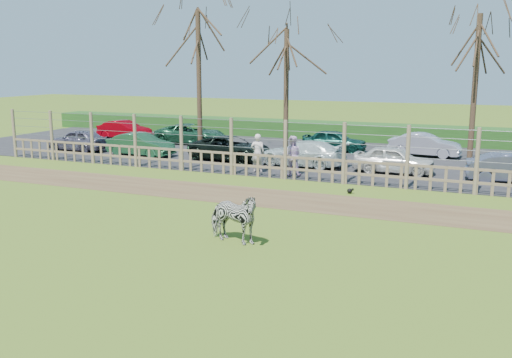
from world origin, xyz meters
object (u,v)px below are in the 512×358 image
at_px(car_11, 425,145).
at_px(car_2, 231,148).
at_px(car_8, 191,134).
at_px(car_1, 141,145).
at_px(tree_left, 198,48).
at_px(tree_mid, 286,62).
at_px(crow, 350,191).
at_px(car_3, 302,153).
at_px(visitor_a, 258,153).
at_px(car_4, 394,160).
at_px(zebra, 233,218).
at_px(car_0, 78,140).
at_px(car_7, 125,130).
at_px(visitor_b, 292,156).
at_px(car_10, 334,141).
at_px(tree_right, 477,54).

bearing_deg(car_11, car_2, 124.08).
bearing_deg(car_8, car_1, 176.73).
bearing_deg(tree_left, tree_mid, 12.53).
height_order(crow, car_3, car_3).
relative_size(visitor_a, car_11, 0.47).
distance_m(tree_left, visitor_a, 7.75).
xyz_separation_m(tree_left, car_8, (-2.46, 3.38, -4.98)).
bearing_deg(car_4, crow, 170.27).
bearing_deg(zebra, car_0, 61.82).
height_order(car_4, car_11, same).
bearing_deg(crow, tree_mid, 126.04).
distance_m(visitor_a, car_3, 2.68).
bearing_deg(car_2, car_7, 70.89).
height_order(car_3, car_11, same).
relative_size(visitor_b, car_0, 0.49).
height_order(crow, car_10, car_10).
distance_m(car_2, car_10, 6.29).
bearing_deg(car_0, car_4, 90.99).
distance_m(zebra, car_11, 17.43).
height_order(car_3, car_7, same).
bearing_deg(car_7, tree_right, -90.90).
bearing_deg(car_0, car_8, 139.81).
distance_m(tree_right, car_1, 17.01).
xyz_separation_m(visitor_a, visitor_b, (1.64, -0.10, 0.00)).
xyz_separation_m(tree_right, crow, (-3.81, -7.63, -5.14)).
distance_m(tree_left, tree_right, 13.59).
xyz_separation_m(visitor_b, car_7, (-13.93, 7.28, -0.26)).
bearing_deg(car_2, crow, -117.25).
bearing_deg(car_3, car_11, 141.68).
bearing_deg(car_2, car_10, -32.51).
distance_m(car_2, car_3, 3.81).
distance_m(tree_left, car_8, 6.50).
xyz_separation_m(visitor_a, car_1, (-7.45, 1.87, -0.26)).
xyz_separation_m(visitor_b, car_3, (-0.33, 2.41, -0.26)).
height_order(tree_left, visitor_b, tree_left).
bearing_deg(zebra, car_7, 52.57).
xyz_separation_m(visitor_b, car_11, (4.62, 7.67, -0.26)).
height_order(car_0, car_3, same).
bearing_deg(car_10, tree_mid, 141.81).
bearing_deg(car_4, car_2, 88.53).
bearing_deg(crow, visitor_a, 153.17).
distance_m(zebra, visitor_b, 9.66).
distance_m(tree_mid, tree_right, 9.02).
bearing_deg(car_1, car_7, 44.46).
bearing_deg(crow, car_2, 146.13).
distance_m(zebra, car_0, 19.02).
height_order(zebra, car_11, zebra).
bearing_deg(car_1, car_0, 89.59).
bearing_deg(crow, car_1, 160.66).
distance_m(car_0, car_11, 18.79).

